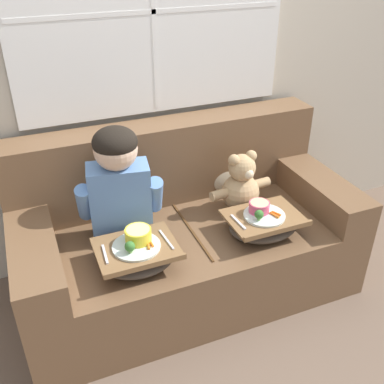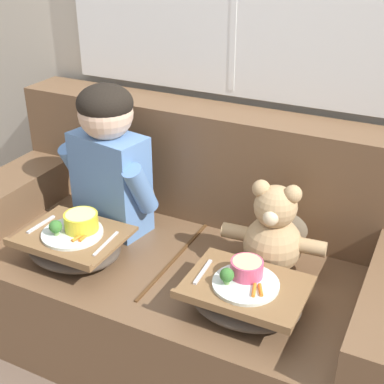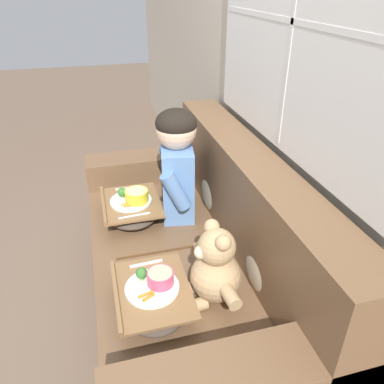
{
  "view_description": "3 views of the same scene",
  "coord_description": "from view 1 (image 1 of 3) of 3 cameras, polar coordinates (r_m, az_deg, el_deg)",
  "views": [
    {
      "loc": [
        -0.76,
        -1.9,
        1.86
      ],
      "look_at": [
        0.03,
        0.02,
        0.63
      ],
      "focal_mm": 42.0,
      "sensor_mm": 36.0,
      "label": 1
    },
    {
      "loc": [
        0.82,
        -1.55,
        1.62
      ],
      "look_at": [
        0.0,
        0.09,
        0.66
      ],
      "focal_mm": 50.0,
      "sensor_mm": 36.0,
      "label": 2
    },
    {
      "loc": [
        1.47,
        -0.35,
        1.64
      ],
      "look_at": [
        -0.13,
        0.08,
        0.68
      ],
      "focal_mm": 35.0,
      "sensor_mm": 36.0,
      "label": 3
    }
  ],
  "objects": [
    {
      "name": "throw_pillow_behind_child",
      "position": [
        2.55,
        -10.18,
        0.07
      ],
      "size": [
        0.32,
        0.15,
        0.33
      ],
      "color": "#C1B293",
      "rests_on": "couch"
    },
    {
      "name": "teddy_bear",
      "position": [
        2.58,
        6.29,
        0.8
      ],
      "size": [
        0.39,
        0.27,
        0.36
      ],
      "color": "tan",
      "rests_on": "couch"
    },
    {
      "name": "lap_tray_teddy",
      "position": [
        2.43,
        9.04,
        -3.92
      ],
      "size": [
        0.4,
        0.3,
        0.18
      ],
      "color": "#473D33",
      "rests_on": "teddy_bear"
    },
    {
      "name": "child_figure",
      "position": [
        2.27,
        -9.33,
        1.57
      ],
      "size": [
        0.46,
        0.24,
        0.62
      ],
      "color": "#5B84BC",
      "rests_on": "couch"
    },
    {
      "name": "throw_pillow_behind_teddy",
      "position": [
        2.75,
        4.14,
        2.9
      ],
      "size": [
        0.3,
        0.14,
        0.31
      ],
      "color": "#C1B293",
      "rests_on": "couch"
    },
    {
      "name": "couch",
      "position": [
        2.6,
        -1.08,
        -5.4
      ],
      "size": [
        1.84,
        0.9,
        0.92
      ],
      "color": "brown",
      "rests_on": "ground_plane"
    },
    {
      "name": "ground_plane",
      "position": [
        2.76,
        -0.49,
        -11.69
      ],
      "size": [
        14.0,
        14.0,
        0.0
      ],
      "primitive_type": "plane",
      "color": "brown"
    },
    {
      "name": "wall_back_with_window",
      "position": [
        2.59,
        -5.1,
        18.21
      ],
      "size": [
        8.0,
        0.08,
        2.6
      ],
      "color": "beige",
      "rests_on": "ground_plane"
    },
    {
      "name": "lap_tray_child",
      "position": [
        2.2,
        -6.97,
        -7.78
      ],
      "size": [
        0.39,
        0.32,
        0.19
      ],
      "color": "#473D33",
      "rests_on": "child_figure"
    }
  ]
}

